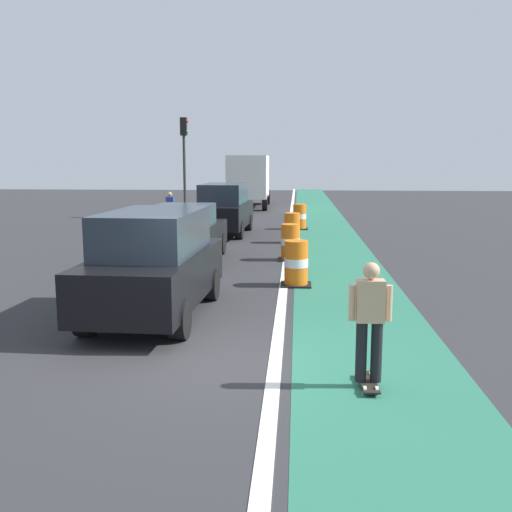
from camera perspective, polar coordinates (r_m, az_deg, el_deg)
ground_plane at (r=9.13m, az=-3.86°, el=-9.94°), size 100.00×100.00×0.00m
bike_lane_strip at (r=20.79m, az=7.23°, el=0.91°), size 2.50×80.00×0.01m
lane_divider_stripe at (r=20.76m, az=3.09°, el=0.96°), size 0.20×80.00×0.01m
skateboarder_on_lane at (r=7.96m, az=10.89°, el=-6.13°), size 0.57×0.81×1.69m
parked_suv_nearest at (r=11.51m, az=-9.73°, el=-0.70°), size 2.07×4.67×2.04m
parked_sedan_second at (r=17.77m, az=-6.77°, el=2.20°), size 2.03×4.16×1.70m
parked_suv_third at (r=23.99m, az=-3.11°, el=4.56°), size 2.06×4.67×2.04m
traffic_barrel_front at (r=14.22m, az=3.88°, el=-0.75°), size 0.73×0.73×1.09m
traffic_barrel_mid at (r=17.83m, az=3.33°, el=1.30°), size 0.73×0.73×1.09m
traffic_barrel_back at (r=21.55m, az=3.49°, el=2.68°), size 0.73×0.73×1.09m
traffic_barrel_far at (r=25.81m, az=4.21°, el=3.76°), size 0.73×0.73×1.09m
delivery_truck_down_block at (r=37.40m, az=-0.60°, el=7.51°), size 2.46×7.64×3.23m
traffic_light_corner at (r=31.00m, az=-6.92°, el=10.13°), size 0.41×0.32×5.10m
pedestrian_crossing at (r=25.99m, az=-8.25°, el=4.46°), size 0.34×0.20×1.61m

